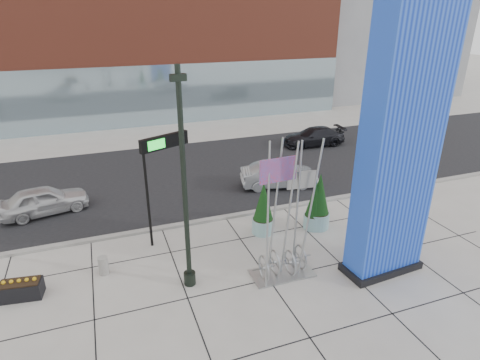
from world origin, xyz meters
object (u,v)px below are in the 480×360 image
object	(u,v)px
public_art_sculpture	(284,242)
car_silver_mid	(279,175)
concrete_bollard	(103,266)
blue_pylon	(399,150)
overhead_street_sign	(164,154)
lamp_post	(186,206)
car_white_west	(44,200)

from	to	relation	value
public_art_sculpture	car_silver_mid	world-z (taller)	public_art_sculpture
concrete_bollard	blue_pylon	bearing A→B (deg)	-18.47
overhead_street_sign	car_silver_mid	size ratio (longest dim) A/B	1.09
public_art_sculpture	blue_pylon	bearing A→B (deg)	-14.41
lamp_post	car_silver_mid	bearing A→B (deg)	45.42
lamp_post	overhead_street_sign	world-z (taller)	lamp_post
car_silver_mid	concrete_bollard	bearing A→B (deg)	130.52
public_art_sculpture	concrete_bollard	size ratio (longest dim) A/B	7.41
blue_pylon	overhead_street_sign	xyz separation A→B (m)	(-7.04, 4.64, -0.82)
concrete_bollard	public_art_sculpture	bearing A→B (deg)	-20.30
overhead_street_sign	concrete_bollard	bearing A→B (deg)	-177.12
lamp_post	car_white_west	size ratio (longest dim) A/B	1.92
overhead_street_sign	car_white_west	bearing A→B (deg)	113.89
lamp_post	car_white_west	distance (m)	9.62
public_art_sculpture	concrete_bollard	bearing A→B (deg)	160.51
public_art_sculpture	overhead_street_sign	xyz separation A→B (m)	(-3.44, 3.66, 2.54)
overhead_street_sign	car_silver_mid	bearing A→B (deg)	5.07
blue_pylon	concrete_bollard	bearing A→B (deg)	157.29
blue_pylon	concrete_bollard	xyz separation A→B (m)	(-9.78, 3.27, -4.37)
concrete_bollard	car_white_west	bearing A→B (deg)	111.44
concrete_bollard	car_white_west	world-z (taller)	car_white_west
public_art_sculpture	car_white_west	world-z (taller)	public_art_sculpture
car_silver_mid	car_white_west	bearing A→B (deg)	97.72
concrete_bollard	car_white_west	size ratio (longest dim) A/B	0.18
lamp_post	blue_pylon	bearing A→B (deg)	-12.88
blue_pylon	lamp_post	bearing A→B (deg)	162.88
lamp_post	concrete_bollard	distance (m)	4.29
blue_pylon	public_art_sculpture	bearing A→B (deg)	160.53
car_silver_mid	blue_pylon	bearing A→B (deg)	-165.56
concrete_bollard	car_silver_mid	distance (m)	10.76
lamp_post	car_white_west	world-z (taller)	lamp_post
overhead_street_sign	blue_pylon	bearing A→B (deg)	-57.03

